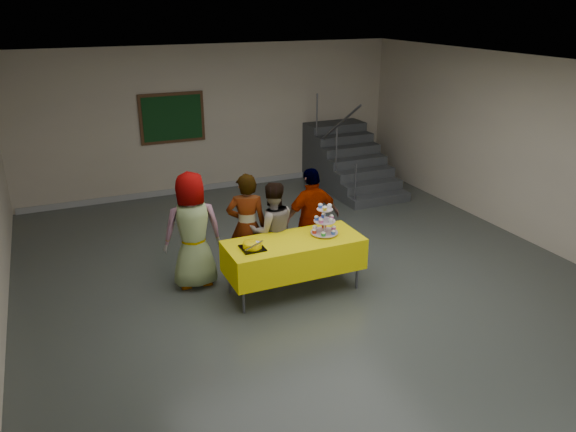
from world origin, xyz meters
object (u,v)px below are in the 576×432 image
(bake_table, at_px, (294,255))
(cupcake_stand, at_px, (324,223))
(schoolchild_b, at_px, (247,227))
(staircase, at_px, (346,163))
(schoolchild_c, at_px, (272,230))
(schoolchild_d, at_px, (312,219))
(noticeboard, at_px, (172,118))
(bear_cake, at_px, (252,245))
(schoolchild_a, at_px, (193,231))

(bake_table, distance_m, cupcake_stand, 0.60)
(schoolchild_b, xyz_separation_m, staircase, (3.47, 3.30, -0.30))
(staircase, bearing_deg, schoolchild_c, -132.46)
(cupcake_stand, xyz_separation_m, schoolchild_b, (-0.90, 0.65, -0.15))
(cupcake_stand, height_order, schoolchild_b, schoolchild_b)
(schoolchild_d, bearing_deg, staircase, -129.94)
(noticeboard, bearing_deg, schoolchild_c, -84.51)
(bake_table, height_order, schoolchild_d, schoolchild_d)
(bear_cake, bearing_deg, schoolchild_a, 127.58)
(staircase, bearing_deg, schoolchild_d, -126.24)
(bake_table, bearing_deg, noticeboard, 96.03)
(bake_table, xyz_separation_m, staircase, (3.04, 3.97, -0.07))
(schoolchild_b, xyz_separation_m, schoolchild_c, (0.34, -0.12, -0.07))
(cupcake_stand, height_order, schoolchild_a, schoolchild_a)
(bear_cake, xyz_separation_m, staircase, (3.65, 4.01, -0.34))
(schoolchild_b, xyz_separation_m, schoolchild_d, (0.99, -0.08, -0.01))
(bake_table, distance_m, schoolchild_a, 1.44)
(noticeboard, bearing_deg, cupcake_stand, -78.47)
(schoolchild_c, height_order, noticeboard, noticeboard)
(schoolchild_c, bearing_deg, bake_table, 107.79)
(staircase, bearing_deg, schoolchild_b, -136.44)
(bake_table, xyz_separation_m, schoolchild_b, (-0.43, 0.67, 0.23))
(schoolchild_d, xyz_separation_m, staircase, (2.48, 3.39, -0.29))
(staircase, height_order, noticeboard, noticeboard)
(schoolchild_a, xyz_separation_m, staircase, (4.24, 3.24, -0.34))
(noticeboard, bearing_deg, bake_table, -83.97)
(noticeboard, bearing_deg, bear_cake, -91.23)
(bear_cake, relative_size, schoolchild_b, 0.23)
(bake_table, relative_size, schoolchild_a, 1.13)
(schoolchild_a, xyz_separation_m, schoolchild_b, (0.77, -0.07, -0.04))
(bake_table, xyz_separation_m, noticeboard, (-0.51, 4.80, 1.04))
(bear_cake, height_order, schoolchild_a, schoolchild_a)
(schoolchild_b, distance_m, staircase, 4.80)
(noticeboard, bearing_deg, staircase, -13.27)
(bear_cake, bearing_deg, noticeboard, 88.77)
(schoolchild_c, bearing_deg, schoolchild_b, -12.73)
(bear_cake, bearing_deg, cupcake_stand, 3.03)
(cupcake_stand, relative_size, schoolchild_d, 0.29)
(schoolchild_c, bearing_deg, cupcake_stand, 144.87)
(schoolchild_b, relative_size, noticeboard, 1.21)
(cupcake_stand, xyz_separation_m, staircase, (2.57, 3.95, -0.45))
(schoolchild_a, relative_size, schoolchild_b, 1.05)
(schoolchild_d, bearing_deg, bake_table, 42.62)
(schoolchild_a, bearing_deg, schoolchild_c, 173.53)
(bear_cake, relative_size, staircase, 0.15)
(bake_table, relative_size, schoolchild_c, 1.30)
(bake_table, xyz_separation_m, schoolchild_c, (-0.10, 0.54, 0.17))
(schoolchild_d, bearing_deg, schoolchild_b, -8.57)
(noticeboard, bearing_deg, schoolchild_d, -75.87)
(bake_table, height_order, bear_cake, bear_cake)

